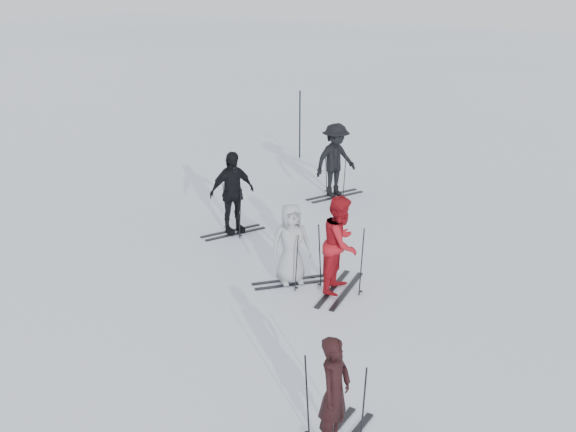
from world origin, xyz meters
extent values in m
plane|color=silver|center=(0.00, 0.00, 0.00)|extent=(120.00, 120.00, 0.00)
imported|color=black|center=(3.56, -3.93, 0.76)|extent=(0.36, 0.55, 1.52)
imported|color=#A3121B|center=(1.55, 0.28, 0.92)|extent=(0.81, 0.98, 1.84)
imported|color=#9B9FA4|center=(0.58, 0.12, 0.79)|extent=(0.89, 0.90, 1.57)
imported|color=black|center=(-1.94, 1.82, 0.94)|extent=(0.90, 1.20, 1.89)
imported|color=black|center=(-1.18, 5.47, 0.96)|extent=(1.17, 1.43, 1.93)
cylinder|color=black|center=(-3.96, 8.51, 1.07)|extent=(0.05, 0.05, 2.13)
camera|label=1|loc=(6.96, -10.91, 5.83)|focal=45.00mm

